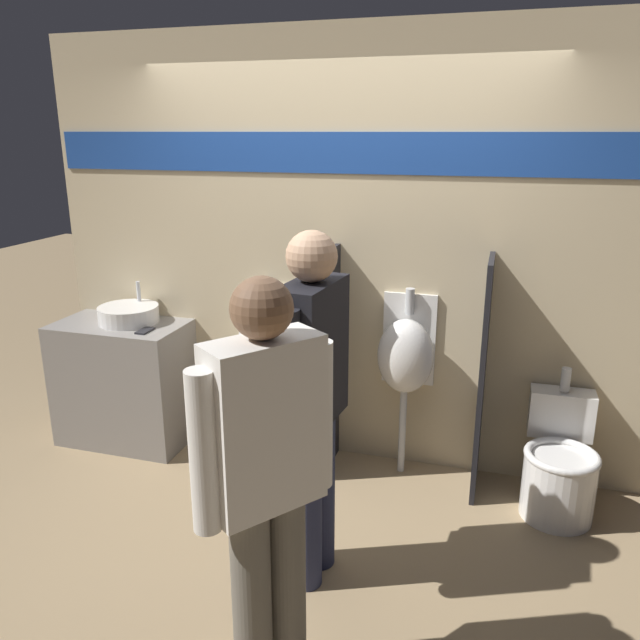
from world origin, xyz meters
name	(u,v)px	position (x,y,z in m)	size (l,w,h in m)	color
ground_plane	(312,494)	(0.00, 0.00, 0.00)	(16.00, 16.00, 0.00)	#997F5B
display_wall	(340,254)	(0.00, 0.60, 1.36)	(3.90, 0.07, 2.70)	beige
sink_counter	(124,382)	(-1.46, 0.32, 0.43)	(0.88, 0.50, 0.85)	gray
sink_basin	(129,314)	(-1.41, 0.37, 0.91)	(0.40, 0.40, 0.25)	white
cell_phone	(145,331)	(-1.20, 0.22, 0.86)	(0.07, 0.14, 0.01)	#232328
divider_near_counter	(329,363)	(0.00, 0.36, 0.71)	(0.03, 0.41, 1.43)	black
divider_mid	(482,379)	(0.93, 0.36, 0.71)	(0.03, 0.41, 1.43)	black
urinal_near_counter	(265,342)	(-0.46, 0.44, 0.78)	(0.34, 0.27, 1.19)	silver
urinal_far	(406,356)	(0.47, 0.44, 0.78)	(0.34, 0.27, 1.19)	silver
toilet	(559,468)	(1.39, 0.25, 0.27)	(0.41, 0.57, 0.80)	white
person_in_vest	(312,397)	(0.21, -0.65, 0.94)	(0.24, 0.59, 1.70)	#282D4C
person_with_lanyard	(266,476)	(0.24, -1.29, 0.91)	(0.40, 0.48, 1.65)	#666056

